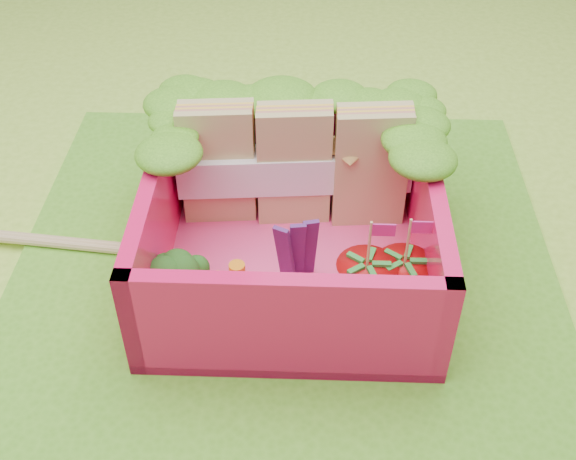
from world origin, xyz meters
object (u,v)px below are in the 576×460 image
(bento_box, at_px, (292,226))
(broccoli, at_px, (177,275))
(chopsticks, at_px, (105,247))
(strawberry_right, at_px, (402,282))
(sandwich_stack, at_px, (296,165))
(strawberry_left, at_px, (365,286))

(bento_box, distance_m, broccoli, 0.57)
(chopsticks, bearing_deg, strawberry_right, -13.85)
(sandwich_stack, relative_size, chopsticks, 0.47)
(broccoli, distance_m, strawberry_right, 0.98)
(strawberry_left, xyz_separation_m, strawberry_right, (0.16, 0.04, -0.01))
(bento_box, distance_m, strawberry_right, 0.56)
(broccoli, bearing_deg, strawberry_left, -0.57)
(strawberry_left, bearing_deg, chopsticks, 162.83)
(sandwich_stack, height_order, broccoli, sandwich_stack)
(chopsticks, bearing_deg, strawberry_left, -17.17)
(bento_box, bearing_deg, strawberry_right, -26.97)
(bento_box, relative_size, strawberry_left, 2.58)
(bento_box, relative_size, broccoli, 3.79)
(sandwich_stack, xyz_separation_m, broccoli, (-0.50, -0.63, -0.14))
(strawberry_right, bearing_deg, bento_box, 153.03)
(chopsticks, bearing_deg, bento_box, -6.16)
(broccoli, bearing_deg, strawberry_right, 1.73)
(bento_box, xyz_separation_m, strawberry_right, (0.49, -0.25, -0.09))
(strawberry_left, bearing_deg, strawberry_right, 13.04)
(broccoli, xyz_separation_m, chopsticks, (-0.43, 0.38, -0.20))
(bento_box, relative_size, sandwich_stack, 1.14)
(bento_box, height_order, broccoli, bento_box)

